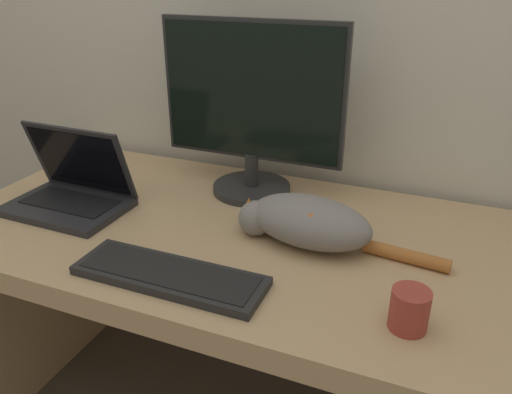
% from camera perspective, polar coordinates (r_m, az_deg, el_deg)
% --- Properties ---
extents(desk, '(1.49, 0.78, 0.74)m').
position_cam_1_polar(desk, '(1.40, -3.36, -8.85)').
color(desk, tan).
rests_on(desk, ground_plane).
extents(monitor, '(0.54, 0.23, 0.50)m').
position_cam_1_polar(monitor, '(1.44, -0.51, 10.01)').
color(monitor, '#282828').
rests_on(monitor, desk).
extents(laptop, '(0.33, 0.23, 0.23)m').
position_cam_1_polar(laptop, '(1.50, -20.37, 0.55)').
color(laptop, '#232326').
rests_on(laptop, desk).
extents(external_keyboard, '(0.43, 0.14, 0.02)m').
position_cam_1_polar(external_keyboard, '(1.12, -9.84, -8.82)').
color(external_keyboard, black).
rests_on(external_keyboard, desk).
extents(cat, '(0.52, 0.20, 0.12)m').
position_cam_1_polar(cat, '(1.22, 5.86, -2.72)').
color(cat, gray).
rests_on(cat, desk).
extents(coffee_mug, '(0.07, 0.07, 0.08)m').
position_cam_1_polar(coffee_mug, '(1.00, 17.13, -12.20)').
color(coffee_mug, '#9E382D').
rests_on(coffee_mug, desk).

